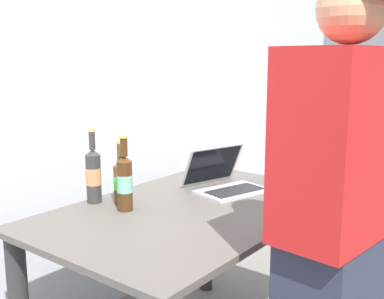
% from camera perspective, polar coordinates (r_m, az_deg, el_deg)
% --- Properties ---
extents(desk, '(1.36, 0.87, 0.76)m').
position_cam_1_polar(desk, '(2.09, -0.01, -10.87)').
color(desk, '#56514C').
rests_on(desk, ground).
extents(laptop, '(0.40, 0.38, 0.21)m').
position_cam_1_polar(laptop, '(2.28, 3.96, -3.73)').
color(laptop, '#B7BABC').
rests_on(laptop, desk).
extents(beer_bottle_amber, '(0.07, 0.07, 0.33)m').
position_cam_1_polar(beer_bottle_amber, '(2.11, -11.89, -2.98)').
color(beer_bottle_amber, '#333333').
rests_on(beer_bottle_amber, desk).
extents(beer_bottle_dark, '(0.07, 0.07, 0.28)m').
position_cam_1_polar(beer_bottle_dark, '(2.09, -8.61, -3.67)').
color(beer_bottle_dark, brown).
rests_on(beer_bottle_dark, desk).
extents(beer_bottle_brown, '(0.07, 0.07, 0.32)m').
position_cam_1_polar(beer_bottle_brown, '(1.97, -8.18, -3.83)').
color(beer_bottle_brown, '#472B14').
rests_on(beer_bottle_brown, desk).
extents(person_figure, '(0.47, 0.32, 1.65)m').
position_cam_1_polar(person_figure, '(1.53, 17.22, -10.97)').
color(person_figure, '#2D3347').
rests_on(person_figure, ground).
extents(back_wall, '(6.00, 0.10, 2.60)m').
position_cam_1_polar(back_wall, '(2.47, -13.93, 8.78)').
color(back_wall, silver).
rests_on(back_wall, ground).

